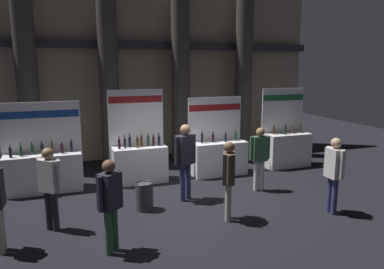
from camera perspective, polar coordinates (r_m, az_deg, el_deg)
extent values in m
plane|color=black|center=(8.69, -1.13, -10.33)|extent=(24.95, 24.95, 0.00)
cube|color=gray|center=(12.60, -8.11, 12.05)|extent=(12.48, 0.25, 6.85)
cube|color=#2D2D33|center=(12.31, -7.86, 13.68)|extent=(12.48, 0.20, 0.24)
cylinder|color=#423D38|center=(11.56, -24.55, 9.47)|extent=(0.60, 0.60, 6.11)
cylinder|color=#423D38|center=(11.61, -12.93, 10.16)|extent=(0.60, 0.60, 6.11)
cylinder|color=#423D38|center=(12.12, -1.81, 10.44)|extent=(0.60, 0.60, 6.11)
cylinder|color=#423D38|center=(13.02, 8.10, 10.37)|extent=(0.60, 0.60, 6.11)
cube|color=white|center=(9.85, -22.19, -5.63)|extent=(1.82, 0.60, 0.96)
cube|color=white|center=(10.03, -22.38, -1.62)|extent=(1.91, 0.04, 2.23)
cube|color=navy|center=(9.88, -22.72, 2.92)|extent=(1.86, 0.01, 0.18)
cylinder|color=black|center=(9.69, -26.57, -2.58)|extent=(0.07, 0.07, 0.24)
cylinder|color=black|center=(9.66, -26.65, -1.70)|extent=(0.03, 0.03, 0.07)
cylinder|color=gold|center=(9.65, -26.67, -1.45)|extent=(0.03, 0.03, 0.02)
cylinder|color=#19381E|center=(9.71, -25.24, -2.43)|extent=(0.06, 0.06, 0.24)
cylinder|color=#19381E|center=(9.68, -25.31, -1.51)|extent=(0.03, 0.03, 0.08)
cylinder|color=red|center=(9.67, -25.33, -1.23)|extent=(0.03, 0.03, 0.02)
cylinder|color=#19381E|center=(9.74, -23.74, -2.26)|extent=(0.07, 0.07, 0.25)
cylinder|color=#19381E|center=(9.70, -23.81, -1.36)|extent=(0.03, 0.03, 0.07)
cylinder|color=black|center=(9.70, -23.83, -1.11)|extent=(0.03, 0.03, 0.02)
cylinder|color=black|center=(9.73, -22.44, -2.15)|extent=(0.07, 0.07, 0.25)
cylinder|color=black|center=(9.69, -22.51, -1.17)|extent=(0.03, 0.03, 0.09)
cylinder|color=gold|center=(9.68, -22.53, -0.86)|extent=(0.03, 0.03, 0.02)
cylinder|color=#472D14|center=(9.75, -21.09, -2.02)|extent=(0.06, 0.06, 0.26)
cylinder|color=#472D14|center=(9.71, -21.15, -1.07)|extent=(0.03, 0.03, 0.08)
cylinder|color=gold|center=(9.71, -21.17, -0.79)|extent=(0.03, 0.03, 0.02)
cylinder|color=black|center=(9.65, -19.71, -2.10)|extent=(0.07, 0.07, 0.24)
cylinder|color=black|center=(9.62, -19.76, -1.23)|extent=(0.03, 0.03, 0.06)
cylinder|color=gold|center=(9.62, -19.78, -1.00)|extent=(0.03, 0.03, 0.02)
cylinder|color=black|center=(9.75, -18.38, -1.82)|extent=(0.06, 0.06, 0.27)
cylinder|color=black|center=(9.72, -18.44, -0.88)|extent=(0.03, 0.03, 0.06)
cylinder|color=red|center=(9.71, -18.45, -0.65)|extent=(0.03, 0.03, 0.02)
cube|color=silver|center=(9.56, -23.18, -3.14)|extent=(0.25, 0.36, 0.02)
cube|color=white|center=(9.96, -8.17, -4.69)|extent=(1.43, 0.60, 0.98)
cube|color=white|center=(10.11, -8.67, -0.09)|extent=(1.50, 0.04, 2.49)
cube|color=maroon|center=(9.95, -8.81, 5.46)|extent=(1.46, 0.01, 0.18)
cylinder|color=black|center=(9.65, -11.33, -1.51)|extent=(0.06, 0.06, 0.26)
cylinder|color=black|center=(9.62, -11.37, -0.57)|extent=(0.03, 0.03, 0.07)
cylinder|color=red|center=(9.61, -11.38, -0.32)|extent=(0.03, 0.03, 0.02)
cylinder|color=black|center=(9.73, -10.47, -1.38)|extent=(0.06, 0.06, 0.25)
cylinder|color=black|center=(9.69, -10.51, -0.39)|extent=(0.03, 0.03, 0.09)
cylinder|color=black|center=(9.68, -10.52, -0.08)|extent=(0.03, 0.03, 0.02)
cylinder|color=black|center=(9.84, -9.72, -1.19)|extent=(0.07, 0.07, 0.27)
cylinder|color=black|center=(9.80, -9.75, -0.21)|extent=(0.03, 0.03, 0.07)
cylinder|color=black|center=(9.79, -9.76, 0.05)|extent=(0.03, 0.03, 0.02)
cylinder|color=#472D14|center=(9.72, -8.54, -1.34)|extent=(0.07, 0.07, 0.25)
cylinder|color=#472D14|center=(9.69, -8.57, -0.43)|extent=(0.03, 0.03, 0.06)
cylinder|color=red|center=(9.68, -8.57, -0.20)|extent=(0.03, 0.03, 0.02)
cylinder|color=#472D14|center=(9.84, -7.92, -1.14)|extent=(0.07, 0.07, 0.26)
cylinder|color=#472D14|center=(9.81, -7.95, -0.19)|extent=(0.03, 0.03, 0.07)
cylinder|color=black|center=(9.80, -7.96, 0.06)|extent=(0.03, 0.03, 0.02)
cylinder|color=#19381E|center=(9.88, -6.88, -1.04)|extent=(0.07, 0.07, 0.27)
cylinder|color=#19381E|center=(9.85, -6.91, -0.07)|extent=(0.03, 0.03, 0.07)
cylinder|color=gold|center=(9.84, -6.91, 0.18)|extent=(0.03, 0.03, 0.02)
cylinder|color=black|center=(9.92, -6.06, -1.06)|extent=(0.07, 0.07, 0.24)
cylinder|color=black|center=(9.90, -6.08, -0.21)|extent=(0.03, 0.03, 0.06)
cylinder|color=red|center=(9.89, -6.08, 0.02)|extent=(0.03, 0.03, 0.02)
cylinder|color=black|center=(9.90, -5.20, -1.03)|extent=(0.08, 0.08, 0.25)
cylinder|color=black|center=(9.87, -5.22, -0.11)|extent=(0.03, 0.03, 0.07)
cylinder|color=black|center=(9.86, -5.22, 0.15)|extent=(0.03, 0.03, 0.02)
cube|color=white|center=(10.58, 4.26, -3.73)|extent=(1.58, 0.60, 0.96)
cube|color=white|center=(10.74, 3.57, -0.06)|extent=(1.65, 0.04, 2.22)
cube|color=maroon|center=(10.60, 3.68, 4.24)|extent=(1.61, 0.01, 0.18)
cylinder|color=black|center=(10.27, 1.58, -0.61)|extent=(0.06, 0.06, 0.27)
cylinder|color=black|center=(10.23, 1.59, 0.39)|extent=(0.03, 0.03, 0.09)
cylinder|color=red|center=(10.22, 1.59, 0.68)|extent=(0.03, 0.03, 0.02)
cylinder|color=black|center=(10.41, 3.30, -0.59)|extent=(0.07, 0.07, 0.23)
cylinder|color=black|center=(10.38, 3.30, 0.20)|extent=(0.03, 0.03, 0.06)
cylinder|color=black|center=(10.37, 3.31, 0.42)|extent=(0.03, 0.03, 0.02)
cylinder|color=black|center=(10.48, 5.27, -0.56)|extent=(0.06, 0.06, 0.22)
cylinder|color=black|center=(10.46, 5.28, 0.23)|extent=(0.03, 0.03, 0.07)
cylinder|color=gold|center=(10.45, 5.28, 0.48)|extent=(0.03, 0.03, 0.02)
cylinder|color=#19381E|center=(10.70, 6.83, -0.29)|extent=(0.07, 0.07, 0.24)
cylinder|color=#19381E|center=(10.67, 6.85, 0.51)|extent=(0.03, 0.03, 0.06)
cylinder|color=red|center=(10.66, 6.85, 0.73)|extent=(0.03, 0.03, 0.02)
cube|color=white|center=(11.75, 14.68, -2.38)|extent=(1.41, 0.60, 1.05)
cube|color=white|center=(11.89, 13.92, 1.20)|extent=(1.48, 0.04, 2.43)
cube|color=#1E6638|center=(11.76, 14.19, 5.63)|extent=(1.44, 0.01, 0.18)
cylinder|color=#472D14|center=(11.42, 12.72, 0.61)|extent=(0.06, 0.06, 0.24)
cylinder|color=#472D14|center=(11.39, 12.75, 1.34)|extent=(0.03, 0.03, 0.06)
cylinder|color=black|center=(11.39, 12.76, 1.54)|extent=(0.03, 0.03, 0.02)
cylinder|color=#19381E|center=(11.46, 14.41, 0.65)|extent=(0.06, 0.06, 0.26)
cylinder|color=#19381E|center=(11.43, 14.45, 1.45)|extent=(0.03, 0.03, 0.06)
cylinder|color=red|center=(11.43, 14.45, 1.64)|extent=(0.03, 0.03, 0.02)
cylinder|color=#472D14|center=(11.71, 15.52, 0.69)|extent=(0.06, 0.06, 0.22)
cylinder|color=#472D14|center=(11.68, 15.56, 1.43)|extent=(0.03, 0.03, 0.09)
cylinder|color=gold|center=(11.67, 15.57, 1.68)|extent=(0.03, 0.03, 0.02)
cylinder|color=#472D14|center=(11.90, 16.57, 0.85)|extent=(0.07, 0.07, 0.25)
cylinder|color=#472D14|center=(11.87, 16.62, 1.63)|extent=(0.03, 0.03, 0.08)
cylinder|color=gold|center=(11.86, 16.63, 1.86)|extent=(0.03, 0.03, 0.02)
cylinder|color=#38383D|center=(8.16, -7.46, -9.64)|extent=(0.39, 0.39, 0.59)
torus|color=black|center=(8.06, -7.51, -7.59)|extent=(0.38, 0.38, 0.02)
cylinder|color=#ADA393|center=(7.20, -27.74, -12.81)|extent=(0.12, 0.12, 0.80)
cylinder|color=#ADA393|center=(7.67, 5.69, -10.16)|extent=(0.12, 0.12, 0.79)
cylinder|color=#ADA393|center=(7.52, 5.69, -10.59)|extent=(0.12, 0.12, 0.79)
cube|color=#47382D|center=(7.37, 5.79, -5.22)|extent=(0.38, 0.44, 0.63)
sphere|color=brown|center=(7.26, 5.86, -1.98)|extent=(0.22, 0.22, 0.22)
cylinder|color=#47382D|center=(7.59, 5.79, -4.62)|extent=(0.08, 0.08, 0.60)
cylinder|color=#47382D|center=(7.14, 5.80, -5.62)|extent=(0.08, 0.08, 0.60)
cylinder|color=#33563D|center=(6.43, -12.96, -14.75)|extent=(0.12, 0.12, 0.78)
cylinder|color=#33563D|center=(6.53, -12.06, -14.28)|extent=(0.12, 0.12, 0.78)
cube|color=#23232D|center=(6.21, -12.77, -8.64)|extent=(0.44, 0.43, 0.62)
sphere|color=brown|center=(6.09, -12.94, -4.87)|extent=(0.22, 0.22, 0.22)
cylinder|color=#23232D|center=(6.05, -14.16, -9.08)|extent=(0.08, 0.08, 0.59)
cylinder|color=#23232D|center=(6.37, -11.46, -7.95)|extent=(0.08, 0.08, 0.59)
cylinder|color=#23232D|center=(7.56, -20.64, -11.20)|extent=(0.12, 0.12, 0.78)
cylinder|color=#23232D|center=(7.66, -21.55, -10.96)|extent=(0.12, 0.12, 0.78)
cube|color=silver|center=(7.39, -21.47, -6.00)|extent=(0.42, 0.41, 0.62)
sphere|color=#8C6647|center=(7.28, -21.70, -2.80)|extent=(0.22, 0.22, 0.22)
cylinder|color=silver|center=(7.23, -20.14, -6.14)|extent=(0.08, 0.08, 0.59)
cylinder|color=silver|center=(7.54, -22.76, -5.64)|extent=(0.08, 0.08, 0.59)
cylinder|color=navy|center=(8.54, -1.48, -7.61)|extent=(0.12, 0.12, 0.87)
cylinder|color=navy|center=(8.67, -0.61, -7.32)|extent=(0.12, 0.12, 0.87)
cube|color=#23232D|center=(8.39, -1.06, -2.40)|extent=(0.52, 0.42, 0.69)
sphere|color=#8C6647|center=(8.30, -1.07, 0.76)|extent=(0.24, 0.24, 0.24)
cylinder|color=#23232D|center=(8.20, -2.41, -2.61)|extent=(0.08, 0.08, 0.66)
cylinder|color=#23232D|center=(8.59, 0.24, -1.98)|extent=(0.08, 0.08, 0.66)
cylinder|color=navy|center=(8.37, 21.42, -9.04)|extent=(0.12, 0.12, 0.80)
cylinder|color=navy|center=(8.48, 20.77, -8.74)|extent=(0.12, 0.12, 0.80)
cube|color=silver|center=(8.22, 21.43, -4.19)|extent=(0.26, 0.36, 0.63)
sphere|color=tan|center=(8.13, 21.64, -1.26)|extent=(0.22, 0.22, 0.22)
cylinder|color=silver|center=(8.06, 22.43, -4.46)|extent=(0.08, 0.08, 0.60)
cylinder|color=silver|center=(8.39, 20.49, -3.73)|extent=(0.08, 0.08, 0.60)
cylinder|color=silver|center=(9.38, 10.00, -6.37)|extent=(0.12, 0.12, 0.78)
cylinder|color=silver|center=(9.43, 10.85, -6.30)|extent=(0.12, 0.12, 0.78)
cube|color=#33563D|center=(9.22, 10.58, -2.19)|extent=(0.39, 0.25, 0.62)
sphere|color=#8C6647|center=(9.14, 10.67, 0.39)|extent=(0.21, 0.21, 0.21)
cylinder|color=#33563D|center=(9.14, 9.26, -2.17)|extent=(0.08, 0.08, 0.59)
cylinder|color=#33563D|center=(9.31, 11.88, -2.02)|extent=(0.08, 0.08, 0.59)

